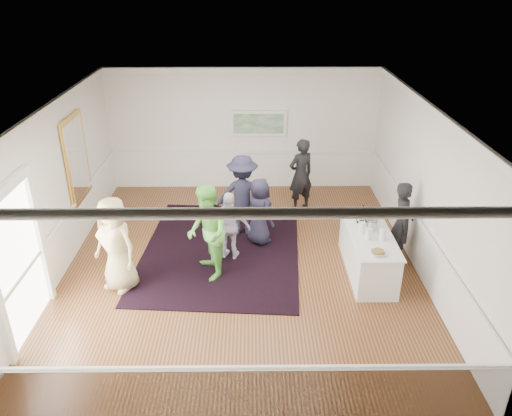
{
  "coord_description": "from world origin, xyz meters",
  "views": [
    {
      "loc": [
        0.22,
        -8.58,
        5.44
      ],
      "look_at": [
        0.3,
        0.2,
        1.17
      ],
      "focal_mm": 35.0,
      "sensor_mm": 36.0,
      "label": 1
    }
  ],
  "objects_px": {
    "nut_bowl": "(378,252)",
    "guest_lilac": "(230,226)",
    "guest_dark_b": "(301,175)",
    "serving_table": "(368,252)",
    "bartender": "(402,223)",
    "guest_navy": "(260,211)",
    "guest_dark_a": "(243,195)",
    "guest_tan": "(116,244)",
    "ice_bucket": "(370,224)",
    "guest_green": "(208,233)"
  },
  "relations": [
    {
      "from": "guest_dark_a",
      "to": "nut_bowl",
      "type": "height_order",
      "value": "guest_dark_a"
    },
    {
      "from": "bartender",
      "to": "guest_dark_b",
      "type": "xyz_separation_m",
      "value": [
        -1.8,
        2.42,
        0.05
      ]
    },
    {
      "from": "bartender",
      "to": "guest_dark_b",
      "type": "distance_m",
      "value": 3.01
    },
    {
      "from": "guest_green",
      "to": "guest_dark_b",
      "type": "distance_m",
      "value": 3.57
    },
    {
      "from": "serving_table",
      "to": "guest_green",
      "type": "xyz_separation_m",
      "value": [
        -3.09,
        -0.12,
        0.51
      ]
    },
    {
      "from": "bartender",
      "to": "guest_lilac",
      "type": "relative_size",
      "value": 1.18
    },
    {
      "from": "guest_dark_a",
      "to": "ice_bucket",
      "type": "distance_m",
      "value": 2.9
    },
    {
      "from": "ice_bucket",
      "to": "guest_navy",
      "type": "bearing_deg",
      "value": 152.96
    },
    {
      "from": "guest_green",
      "to": "guest_dark_b",
      "type": "bearing_deg",
      "value": 127.88
    },
    {
      "from": "guest_tan",
      "to": "guest_green",
      "type": "height_order",
      "value": "guest_green"
    },
    {
      "from": "ice_bucket",
      "to": "nut_bowl",
      "type": "xyz_separation_m",
      "value": [
        -0.04,
        -0.91,
        -0.08
      ]
    },
    {
      "from": "guest_tan",
      "to": "guest_navy",
      "type": "height_order",
      "value": "guest_tan"
    },
    {
      "from": "bartender",
      "to": "guest_lilac",
      "type": "xyz_separation_m",
      "value": [
        -3.42,
        0.13,
        -0.13
      ]
    },
    {
      "from": "guest_green",
      "to": "guest_navy",
      "type": "height_order",
      "value": "guest_green"
    },
    {
      "from": "bartender",
      "to": "serving_table",
      "type": "bearing_deg",
      "value": 129.49
    },
    {
      "from": "guest_tan",
      "to": "ice_bucket",
      "type": "relative_size",
      "value": 7.04
    },
    {
      "from": "guest_navy",
      "to": "ice_bucket",
      "type": "height_order",
      "value": "guest_navy"
    },
    {
      "from": "ice_bucket",
      "to": "guest_dark_b",
      "type": "bearing_deg",
      "value": 111.9
    },
    {
      "from": "guest_dark_b",
      "to": "guest_navy",
      "type": "bearing_deg",
      "value": 29.94
    },
    {
      "from": "guest_tan",
      "to": "guest_lilac",
      "type": "bearing_deg",
      "value": 57.71
    },
    {
      "from": "guest_lilac",
      "to": "guest_dark_a",
      "type": "relative_size",
      "value": 0.8
    },
    {
      "from": "guest_green",
      "to": "guest_navy",
      "type": "relative_size",
      "value": 1.28
    },
    {
      "from": "guest_navy",
      "to": "guest_dark_a",
      "type": "bearing_deg",
      "value": 1.47
    },
    {
      "from": "nut_bowl",
      "to": "guest_lilac",
      "type": "bearing_deg",
      "value": 153.6
    },
    {
      "from": "guest_lilac",
      "to": "guest_dark_a",
      "type": "distance_m",
      "value": 1.14
    },
    {
      "from": "guest_green",
      "to": "guest_navy",
      "type": "xyz_separation_m",
      "value": [
        1.0,
        1.31,
        -0.2
      ]
    },
    {
      "from": "nut_bowl",
      "to": "ice_bucket",
      "type": "bearing_deg",
      "value": 87.16
    },
    {
      "from": "guest_dark_b",
      "to": "nut_bowl",
      "type": "xyz_separation_m",
      "value": [
        1.04,
        -3.61,
        -0.0
      ]
    },
    {
      "from": "bartender",
      "to": "guest_dark_a",
      "type": "xyz_separation_m",
      "value": [
        -3.18,
        1.23,
        0.06
      ]
    },
    {
      "from": "serving_table",
      "to": "bartender",
      "type": "relative_size",
      "value": 1.24
    },
    {
      "from": "ice_bucket",
      "to": "nut_bowl",
      "type": "bearing_deg",
      "value": -92.84
    },
    {
      "from": "bartender",
      "to": "guest_green",
      "type": "relative_size",
      "value": 0.91
    },
    {
      "from": "guest_lilac",
      "to": "nut_bowl",
      "type": "relative_size",
      "value": 5.32
    },
    {
      "from": "serving_table",
      "to": "guest_lilac",
      "type": "relative_size",
      "value": 1.46
    },
    {
      "from": "guest_dark_b",
      "to": "serving_table",
      "type": "bearing_deg",
      "value": 82.57
    },
    {
      "from": "serving_table",
      "to": "nut_bowl",
      "type": "distance_m",
      "value": 0.92
    },
    {
      "from": "guest_lilac",
      "to": "ice_bucket",
      "type": "xyz_separation_m",
      "value": [
        2.72,
        -0.42,
        0.25
      ]
    },
    {
      "from": "guest_green",
      "to": "guest_dark_a",
      "type": "distance_m",
      "value": 1.86
    },
    {
      "from": "ice_bucket",
      "to": "nut_bowl",
      "type": "relative_size",
      "value": 0.95
    },
    {
      "from": "serving_table",
      "to": "guest_lilac",
      "type": "xyz_separation_m",
      "value": [
        -2.7,
        0.53,
        0.29
      ]
    },
    {
      "from": "bartender",
      "to": "guest_green",
      "type": "height_order",
      "value": "guest_green"
    },
    {
      "from": "serving_table",
      "to": "guest_dark_b",
      "type": "height_order",
      "value": "guest_dark_b"
    },
    {
      "from": "guest_dark_b",
      "to": "ice_bucket",
      "type": "relative_size",
      "value": 6.96
    },
    {
      "from": "bartender",
      "to": "guest_dark_b",
      "type": "relative_size",
      "value": 0.95
    },
    {
      "from": "guest_green",
      "to": "ice_bucket",
      "type": "height_order",
      "value": "guest_green"
    },
    {
      "from": "bartender",
      "to": "guest_tan",
      "type": "xyz_separation_m",
      "value": [
        -5.44,
        -0.9,
        0.06
      ]
    },
    {
      "from": "guest_dark_b",
      "to": "nut_bowl",
      "type": "height_order",
      "value": "guest_dark_b"
    },
    {
      "from": "bartender",
      "to": "guest_tan",
      "type": "relative_size",
      "value": 0.94
    },
    {
      "from": "guest_lilac",
      "to": "nut_bowl",
      "type": "bearing_deg",
      "value": 169.25
    },
    {
      "from": "guest_dark_b",
      "to": "guest_navy",
      "type": "height_order",
      "value": "guest_dark_b"
    }
  ]
}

